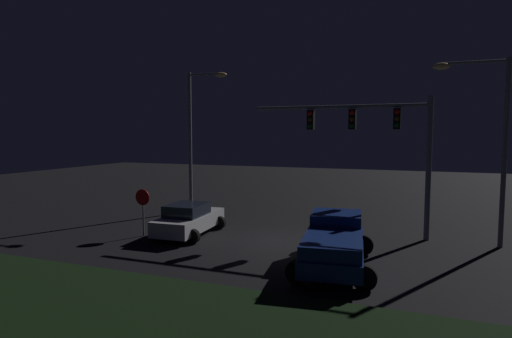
# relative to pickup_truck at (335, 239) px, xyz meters

# --- Properties ---
(ground_plane) EXTENTS (80.00, 80.00, 0.00)m
(ground_plane) POSITION_rel_pickup_truck_xyz_m (-3.22, 2.72, -1.00)
(ground_plane) COLOR black
(grass_median) EXTENTS (21.90, 6.19, 0.10)m
(grass_median) POSITION_rel_pickup_truck_xyz_m (-3.22, -6.48, -0.95)
(grass_median) COLOR black
(grass_median) RESTS_ON ground_plane
(pickup_truck) EXTENTS (3.30, 5.60, 1.80)m
(pickup_truck) POSITION_rel_pickup_truck_xyz_m (0.00, 0.00, 0.00)
(pickup_truck) COLOR navy
(pickup_truck) RESTS_ON ground_plane
(car_sedan) EXTENTS (2.63, 4.48, 1.51)m
(car_sedan) POSITION_rel_pickup_truck_xyz_m (-7.38, 2.36, -0.26)
(car_sedan) COLOR #B7B7BC
(car_sedan) RESTS_ON ground_plane
(traffic_signal_gantry) EXTENTS (8.32, 0.56, 6.50)m
(traffic_signal_gantry) POSITION_rel_pickup_truck_xyz_m (0.80, 5.23, 3.90)
(traffic_signal_gantry) COLOR slate
(traffic_signal_gantry) RESTS_ON ground_plane
(street_lamp_left) EXTENTS (2.58, 0.44, 8.53)m
(street_lamp_left) POSITION_rel_pickup_truck_xyz_m (-9.76, 7.62, 4.33)
(street_lamp_left) COLOR slate
(street_lamp_left) RESTS_ON ground_plane
(street_lamp_right) EXTENTS (2.99, 0.44, 7.98)m
(street_lamp_right) POSITION_rel_pickup_truck_xyz_m (5.52, 5.06, 4.08)
(street_lamp_right) COLOR slate
(street_lamp_right) RESTS_ON ground_plane
(stop_sign) EXTENTS (0.76, 0.08, 2.23)m
(stop_sign) POSITION_rel_pickup_truck_xyz_m (-9.24, 1.33, 0.56)
(stop_sign) COLOR slate
(stop_sign) RESTS_ON ground_plane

